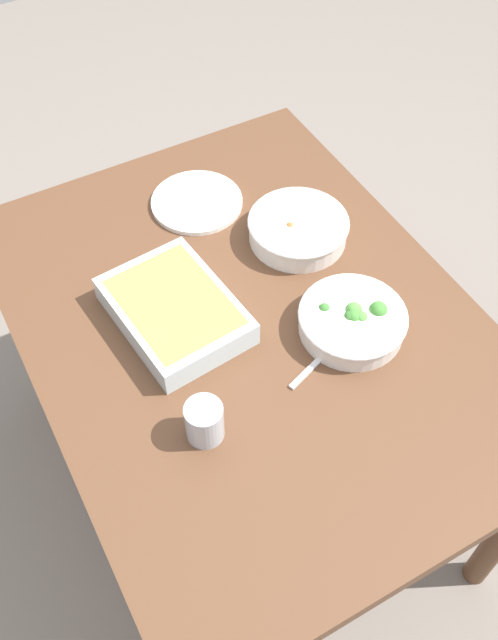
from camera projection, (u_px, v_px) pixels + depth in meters
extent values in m
plane|color=slate|center=(249.00, 475.00, 2.07)|extent=(6.00, 6.00, 0.00)
cube|color=brown|center=(249.00, 326.00, 1.50)|extent=(1.20, 0.90, 0.04)
cylinder|color=brown|center=(275.00, 230.00, 2.20)|extent=(0.06, 0.06, 0.70)
cylinder|color=brown|center=(33.00, 326.00, 1.96)|extent=(0.06, 0.06, 0.70)
cylinder|color=silver|center=(298.00, 229.00, 1.61)|extent=(0.22, 0.22, 0.05)
torus|color=silver|center=(299.00, 222.00, 1.59)|extent=(0.23, 0.23, 0.01)
cylinder|color=olive|center=(298.00, 229.00, 1.61)|extent=(0.18, 0.18, 0.03)
sphere|color=silver|center=(325.00, 226.00, 1.59)|extent=(0.02, 0.02, 0.02)
sphere|color=olive|center=(296.00, 210.00, 1.62)|extent=(0.01, 0.01, 0.01)
sphere|color=silver|center=(296.00, 223.00, 1.59)|extent=(0.02, 0.02, 0.02)
sphere|color=#C66633|center=(290.00, 227.00, 1.59)|extent=(0.02, 0.02, 0.02)
sphere|color=silver|center=(294.00, 224.00, 1.59)|extent=(0.02, 0.02, 0.02)
cylinder|color=silver|center=(352.00, 322.00, 1.45)|extent=(0.22, 0.22, 0.05)
torus|color=silver|center=(353.00, 315.00, 1.43)|extent=(0.23, 0.23, 0.01)
cylinder|color=#8CB272|center=(352.00, 321.00, 1.45)|extent=(0.18, 0.18, 0.02)
sphere|color=#3D7A33|center=(324.00, 309.00, 1.44)|extent=(0.02, 0.02, 0.02)
sphere|color=#3D7A33|center=(350.00, 317.00, 1.43)|extent=(0.03, 0.03, 0.03)
sphere|color=#478C38|center=(378.00, 310.00, 1.44)|extent=(0.04, 0.04, 0.04)
sphere|color=#569E42|center=(354.00, 310.00, 1.44)|extent=(0.04, 0.04, 0.04)
sphere|color=#478C38|center=(354.00, 317.00, 1.43)|extent=(0.03, 0.03, 0.03)
sphere|color=#569E42|center=(361.00, 318.00, 1.43)|extent=(0.03, 0.03, 0.03)
cube|color=silver|center=(175.00, 311.00, 1.46)|extent=(0.32, 0.25, 0.06)
cube|color=#DBAD56|center=(174.00, 307.00, 1.45)|extent=(0.28, 0.22, 0.04)
cylinder|color=#B2BCC6|center=(204.00, 421.00, 1.28)|extent=(0.07, 0.07, 0.08)
cylinder|color=black|center=(205.00, 425.00, 1.29)|extent=(0.06, 0.06, 0.05)
cylinder|color=white|center=(197.00, 202.00, 1.70)|extent=(0.22, 0.22, 0.01)
cube|color=silver|center=(297.00, 237.00, 1.63)|extent=(0.10, 0.12, 0.01)
ellipsoid|color=silver|center=(261.00, 232.00, 1.63)|extent=(0.05, 0.05, 0.01)
cube|color=silver|center=(313.00, 366.00, 1.41)|extent=(0.06, 0.14, 0.01)
ellipsoid|color=silver|center=(339.00, 339.00, 1.44)|extent=(0.04, 0.05, 0.01)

